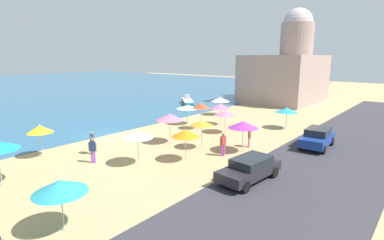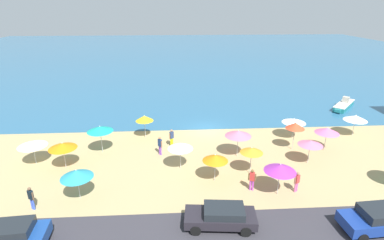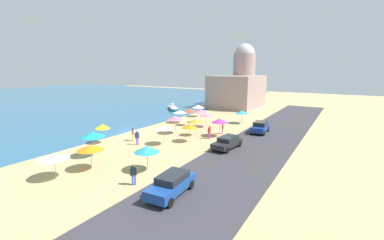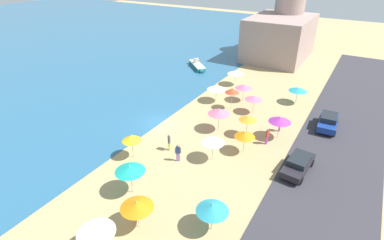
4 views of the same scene
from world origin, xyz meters
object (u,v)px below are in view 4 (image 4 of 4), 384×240
bather_4 (267,136)px  beach_umbrella_8 (236,72)px  beach_umbrella_1 (219,112)px  bather_1 (169,141)px  beach_umbrella_10 (232,91)px  skiff_nearshore (197,65)px  beach_umbrella_7 (96,230)px  harbor_fortress (282,29)px  beach_umbrella_4 (213,141)px  parked_car_2 (328,122)px  beach_umbrella_0 (137,205)px  beach_umbrella_6 (298,89)px  beach_umbrella_15 (280,119)px  bather_2 (280,124)px  beach_umbrella_5 (131,138)px  beach_umbrella_11 (248,118)px  bather_0 (178,152)px  beach_umbrella_14 (245,134)px  beach_umbrella_3 (254,98)px  beach_umbrella_13 (212,208)px  beach_umbrella_9 (130,169)px  parked_car_1 (298,164)px  beach_umbrella_2 (244,86)px

bather_4 → beach_umbrella_8: bearing=35.1°
beach_umbrella_1 → bather_1: 6.48m
beach_umbrella_10 → skiff_nearshore: (11.27, 11.39, -1.98)m
beach_umbrella_7 → harbor_fortress: 48.43m
beach_umbrella_4 → parked_car_2: beach_umbrella_4 is taller
beach_umbrella_8 → beach_umbrella_4: bearing=-162.5°
parked_car_2 → beach_umbrella_1: bearing=122.3°
beach_umbrella_0 → bather_1: bearing=22.0°
beach_umbrella_6 → beach_umbrella_15: 9.55m
beach_umbrella_1 → bather_2: bearing=-61.2°
beach_umbrella_4 → beach_umbrella_15: bearing=-30.3°
beach_umbrella_1 → bather_2: 6.72m
beach_umbrella_5 → beach_umbrella_8: bearing=-2.1°
bather_1 → beach_umbrella_4: bearing=-80.2°
bather_4 → beach_umbrella_11: bearing=78.6°
bather_2 → bather_0: bearing=147.6°
bather_0 → harbor_fortress: (37.61, 1.84, 4.01)m
beach_umbrella_14 → skiff_nearshore: 25.32m
beach_umbrella_15 → bather_0: size_ratio=1.40×
beach_umbrella_15 → parked_car_2: beach_umbrella_15 is taller
beach_umbrella_3 → beach_umbrella_13: size_ratio=0.94×
beach_umbrella_8 → bather_0: 20.19m
beach_umbrella_9 → beach_umbrella_11: (12.77, -4.53, -0.26)m
beach_umbrella_14 → bather_4: beach_umbrella_14 is taller
beach_umbrella_8 → bather_1: beach_umbrella_8 is taller
beach_umbrella_6 → beach_umbrella_13: 23.62m
beach_umbrella_13 → bather_0: bearing=49.3°
beach_umbrella_9 → bather_2: 17.17m
beach_umbrella_6 → beach_umbrella_8: 9.43m
beach_umbrella_13 → bather_0: beach_umbrella_13 is taller
beach_umbrella_11 → beach_umbrella_15: 3.21m
beach_umbrella_10 → bather_0: 12.52m
beach_umbrella_5 → beach_umbrella_11: size_ratio=1.05×
beach_umbrella_1 → beach_umbrella_6: 12.55m
beach_umbrella_6 → parked_car_1: beach_umbrella_6 is taller
beach_umbrella_14 → parked_car_2: (8.93, -6.11, -1.12)m
bather_0 → beach_umbrella_13: bearing=-130.7°
beach_umbrella_14 → parked_car_1: bearing=-93.3°
beach_umbrella_14 → beach_umbrella_2: bearing=22.7°
beach_umbrella_8 → beach_umbrella_1: bearing=-163.8°
bather_4 → beach_umbrella_5: bearing=130.8°
beach_umbrella_0 → beach_umbrella_10: size_ratio=0.84×
beach_umbrella_1 → bather_0: bearing=174.7°
beach_umbrella_0 → beach_umbrella_14: size_ratio=1.01×
beach_umbrella_5 → beach_umbrella_10: beach_umbrella_10 is taller
beach_umbrella_9 → beach_umbrella_15: (14.06, -7.47, -0.18)m
beach_umbrella_0 → parked_car_2: bearing=-22.7°
beach_umbrella_9 → beach_umbrella_10: (17.81, -0.53, 0.09)m
beach_umbrella_13 → bather_2: size_ratio=1.45×
beach_umbrella_0 → beach_umbrella_8: bearing=10.2°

